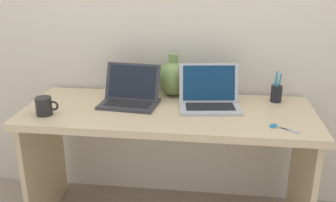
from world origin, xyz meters
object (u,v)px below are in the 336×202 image
(pen_cup, at_px, (276,93))
(scissors, at_px, (279,127))
(coffee_mug, at_px, (44,106))
(green_vase, at_px, (173,78))
(laptop_right, at_px, (209,96))
(laptop_left, at_px, (131,94))

(pen_cup, height_order, scissors, pen_cup)
(coffee_mug, bearing_deg, pen_cup, 16.24)
(green_vase, xyz_separation_m, scissors, (0.57, -0.43, -0.11))
(laptop_right, relative_size, pen_cup, 2.00)
(laptop_right, bearing_deg, scissors, -37.01)
(laptop_right, xyz_separation_m, scissors, (0.35, -0.26, -0.06))
(green_vase, relative_size, scissors, 1.86)
(green_vase, distance_m, coffee_mug, 0.76)
(laptop_left, xyz_separation_m, coffee_mug, (-0.42, -0.23, -0.01))
(laptop_left, bearing_deg, coffee_mug, -150.75)
(laptop_left, xyz_separation_m, pen_cup, (0.84, 0.13, -0.00))
(pen_cup, bearing_deg, coffee_mug, -163.76)
(laptop_right, height_order, green_vase, green_vase)
(laptop_right, distance_m, green_vase, 0.29)
(green_vase, distance_m, pen_cup, 0.61)
(laptop_left, height_order, pen_cup, laptop_left)
(pen_cup, distance_m, scissors, 0.39)
(laptop_right, relative_size, scissors, 2.60)
(green_vase, bearing_deg, pen_cup, -4.06)
(green_vase, xyz_separation_m, coffee_mug, (-0.64, -0.41, -0.06))
(green_vase, xyz_separation_m, pen_cup, (0.61, -0.04, -0.06))
(scissors, bearing_deg, coffee_mug, 178.86)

